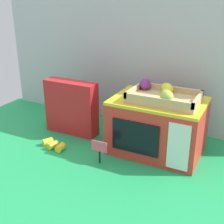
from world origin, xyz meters
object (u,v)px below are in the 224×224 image
object	(u,v)px
food_groups_crate	(163,96)
cookie_set_box	(72,107)
price_sign	(99,149)
loose_toy_banana	(54,145)
toy_microwave	(157,126)

from	to	relation	value
food_groups_crate	cookie_set_box	xyz separation A→B (m)	(-0.46, 0.01, -0.13)
food_groups_crate	price_sign	size ratio (longest dim) A/B	2.81
loose_toy_banana	food_groups_crate	bearing A→B (deg)	21.44
toy_microwave	food_groups_crate	world-z (taller)	food_groups_crate
food_groups_crate	loose_toy_banana	bearing A→B (deg)	-158.56
toy_microwave	food_groups_crate	bearing A→B (deg)	-28.32
cookie_set_box	food_groups_crate	bearing A→B (deg)	-0.90
price_sign	loose_toy_banana	world-z (taller)	price_sign
food_groups_crate	cookie_set_box	world-z (taller)	food_groups_crate
price_sign	toy_microwave	bearing A→B (deg)	49.81
price_sign	cookie_set_box	bearing A→B (deg)	142.63
cookie_set_box	price_sign	size ratio (longest dim) A/B	2.65
food_groups_crate	toy_microwave	bearing A→B (deg)	151.68
food_groups_crate	cookie_set_box	distance (m)	0.48
toy_microwave	cookie_set_box	xyz separation A→B (m)	(-0.44, -0.00, 0.01)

